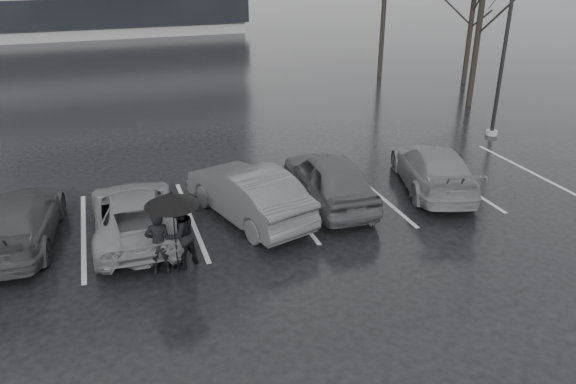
{
  "coord_description": "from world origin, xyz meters",
  "views": [
    {
      "loc": [
        -4.1,
        -11.37,
        6.91
      ],
      "look_at": [
        0.1,
        1.0,
        1.1
      ],
      "focal_mm": 35.0,
      "sensor_mm": 36.0,
      "label": 1
    }
  ],
  "objects_px": {
    "pedestrian_right": "(180,234)",
    "lamp_post": "(506,36)",
    "car_west_a": "(248,193)",
    "tree_ne": "(472,15)",
    "car_west_b": "(134,214)",
    "car_west_c": "(17,220)",
    "car_main": "(329,178)",
    "car_east": "(433,168)",
    "pedestrian_left": "(158,243)",
    "tree_east": "(480,16)"
  },
  "relations": [
    {
      "from": "car_west_c",
      "to": "tree_ne",
      "type": "relative_size",
      "value": 0.63
    },
    {
      "from": "tree_ne",
      "to": "tree_east",
      "type": "bearing_deg",
      "value": -122.01
    },
    {
      "from": "car_east",
      "to": "tree_ne",
      "type": "xyz_separation_m",
      "value": [
        9.33,
        11.77,
        2.84
      ]
    },
    {
      "from": "car_west_b",
      "to": "car_east",
      "type": "distance_m",
      "value": 8.87
    },
    {
      "from": "lamp_post",
      "to": "car_main",
      "type": "bearing_deg",
      "value": -156.45
    },
    {
      "from": "pedestrian_left",
      "to": "tree_ne",
      "type": "distance_m",
      "value": 22.86
    },
    {
      "from": "car_main",
      "to": "car_east",
      "type": "relative_size",
      "value": 0.96
    },
    {
      "from": "car_west_a",
      "to": "car_east",
      "type": "bearing_deg",
      "value": 164.41
    },
    {
      "from": "pedestrian_right",
      "to": "tree_ne",
      "type": "distance_m",
      "value": 22.34
    },
    {
      "from": "car_west_a",
      "to": "pedestrian_left",
      "type": "xyz_separation_m",
      "value": [
        -2.64,
        -2.15,
        0.05
      ]
    },
    {
      "from": "car_west_a",
      "to": "car_west_c",
      "type": "height_order",
      "value": "car_west_a"
    },
    {
      "from": "car_east",
      "to": "pedestrian_left",
      "type": "distance_m",
      "value": 8.79
    },
    {
      "from": "car_west_b",
      "to": "car_west_c",
      "type": "height_order",
      "value": "car_west_c"
    },
    {
      "from": "car_main",
      "to": "tree_east",
      "type": "relative_size",
      "value": 0.54
    },
    {
      "from": "lamp_post",
      "to": "pedestrian_left",
      "type": "bearing_deg",
      "value": -155.86
    },
    {
      "from": "pedestrian_left",
      "to": "lamp_post",
      "type": "relative_size",
      "value": 0.19
    },
    {
      "from": "car_east",
      "to": "car_main",
      "type": "bearing_deg",
      "value": 15.08
    },
    {
      "from": "car_east",
      "to": "car_west_c",
      "type": "bearing_deg",
      "value": 15.36
    },
    {
      "from": "car_west_b",
      "to": "tree_ne",
      "type": "bearing_deg",
      "value": -145.6
    },
    {
      "from": "car_west_c",
      "to": "tree_east",
      "type": "relative_size",
      "value": 0.55
    },
    {
      "from": "pedestrian_right",
      "to": "lamp_post",
      "type": "bearing_deg",
      "value": 174.39
    },
    {
      "from": "pedestrian_left",
      "to": "pedestrian_right",
      "type": "height_order",
      "value": "pedestrian_right"
    },
    {
      "from": "car_main",
      "to": "car_west_b",
      "type": "xyz_separation_m",
      "value": [
        -5.47,
        -0.32,
        -0.12
      ]
    },
    {
      "from": "car_west_a",
      "to": "car_east",
      "type": "distance_m",
      "value": 5.85
    },
    {
      "from": "lamp_post",
      "to": "car_east",
      "type": "bearing_deg",
      "value": -143.29
    },
    {
      "from": "car_main",
      "to": "car_west_b",
      "type": "bearing_deg",
      "value": 5.58
    },
    {
      "from": "car_west_c",
      "to": "tree_ne",
      "type": "distance_m",
      "value": 24.08
    },
    {
      "from": "car_west_a",
      "to": "car_west_b",
      "type": "distance_m",
      "value": 3.02
    },
    {
      "from": "car_west_c",
      "to": "car_west_a",
      "type": "bearing_deg",
      "value": -178.55
    },
    {
      "from": "car_west_b",
      "to": "car_east",
      "type": "bearing_deg",
      "value": -177.55
    },
    {
      "from": "car_west_b",
      "to": "pedestrian_left",
      "type": "height_order",
      "value": "pedestrian_left"
    },
    {
      "from": "pedestrian_right",
      "to": "car_west_a",
      "type": "bearing_deg",
      "value": -167.19
    },
    {
      "from": "car_main",
      "to": "pedestrian_right",
      "type": "distance_m",
      "value": 5.08
    },
    {
      "from": "car_west_c",
      "to": "pedestrian_left",
      "type": "distance_m",
      "value": 4.06
    },
    {
      "from": "car_west_b",
      "to": "lamp_post",
      "type": "distance_m",
      "value": 14.85
    },
    {
      "from": "car_west_b",
      "to": "lamp_post",
      "type": "bearing_deg",
      "value": -162.95
    },
    {
      "from": "car_main",
      "to": "pedestrian_right",
      "type": "height_order",
      "value": "pedestrian_right"
    },
    {
      "from": "car_west_b",
      "to": "car_west_a",
      "type": "bearing_deg",
      "value": -177.54
    },
    {
      "from": "lamp_post",
      "to": "tree_ne",
      "type": "bearing_deg",
      "value": 61.97
    },
    {
      "from": "tree_ne",
      "to": "lamp_post",
      "type": "bearing_deg",
      "value": -118.03
    },
    {
      "from": "car_west_b",
      "to": "tree_ne",
      "type": "distance_m",
      "value": 21.98
    },
    {
      "from": "car_west_a",
      "to": "tree_ne",
      "type": "relative_size",
      "value": 0.63
    },
    {
      "from": "pedestrian_right",
      "to": "tree_east",
      "type": "relative_size",
      "value": 0.21
    },
    {
      "from": "tree_east",
      "to": "car_west_c",
      "type": "bearing_deg",
      "value": -157.87
    },
    {
      "from": "pedestrian_right",
      "to": "lamp_post",
      "type": "distance_m",
      "value": 14.63
    },
    {
      "from": "car_west_b",
      "to": "tree_east",
      "type": "relative_size",
      "value": 0.56
    },
    {
      "from": "car_east",
      "to": "tree_ne",
      "type": "relative_size",
      "value": 0.65
    },
    {
      "from": "car_west_b",
      "to": "tree_east",
      "type": "xyz_separation_m",
      "value": [
        15.69,
        7.99,
        3.38
      ]
    },
    {
      "from": "car_west_b",
      "to": "pedestrian_right",
      "type": "bearing_deg",
      "value": 116.16
    },
    {
      "from": "car_east",
      "to": "pedestrian_right",
      "type": "bearing_deg",
      "value": 31.5
    }
  ]
}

